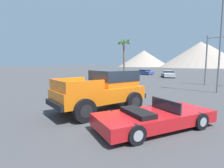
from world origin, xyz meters
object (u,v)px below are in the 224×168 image
object	(u,v)px
parked_car_blue	(145,72)
red_convertible_car	(154,118)
street_lamp_post	(221,28)
palm_tree_tall	(124,47)
parked_car_silver	(168,74)
orange_pickup_truck	(105,88)

from	to	relation	value
parked_car_blue	red_convertible_car	bearing A→B (deg)	-137.84
street_lamp_post	palm_tree_tall	world-z (taller)	street_lamp_post
parked_car_silver	street_lamp_post	size ratio (longest dim) A/B	0.54
street_lamp_post	palm_tree_tall	xyz separation A→B (m)	(-17.69, 12.19, 0.34)
parked_car_blue	parked_car_silver	xyz separation A→B (m)	(6.83, -4.25, 0.02)
orange_pickup_truck	street_lamp_post	xyz separation A→B (m)	(3.69, 9.88, 4.04)
parked_car_blue	parked_car_silver	size ratio (longest dim) A/B	0.91
parked_car_blue	palm_tree_tall	bearing A→B (deg)	177.14
street_lamp_post	parked_car_blue	bearing A→B (deg)	132.21
parked_car_blue	street_lamp_post	bearing A→B (deg)	-124.23
palm_tree_tall	parked_car_silver	bearing A→B (deg)	8.54
parked_car_silver	street_lamp_post	distance (m)	16.95
orange_pickup_truck	palm_tree_tall	bearing A→B (deg)	136.83
orange_pickup_truck	red_convertible_car	world-z (taller)	orange_pickup_truck
parked_car_blue	street_lamp_post	world-z (taller)	street_lamp_post
street_lamp_post	parked_car_silver	bearing A→B (deg)	124.43
red_convertible_car	parked_car_silver	bearing A→B (deg)	135.60
orange_pickup_truck	red_convertible_car	xyz separation A→B (m)	(3.05, -0.70, -0.76)
parked_car_silver	red_convertible_car	bearing A→B (deg)	81.11
street_lamp_post	palm_tree_tall	size ratio (longest dim) A/B	1.19
parked_car_blue	palm_tree_tall	size ratio (longest dim) A/B	0.59
red_convertible_car	parked_car_blue	world-z (taller)	parked_car_blue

